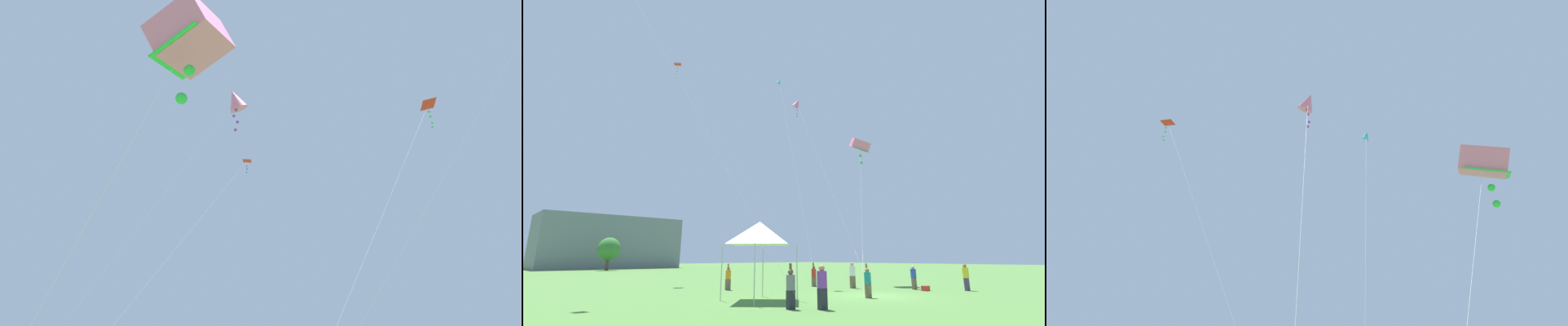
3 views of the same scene
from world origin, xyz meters
TOP-DOWN VIEW (x-y plane):
  - kite_cyan_diamond_0 at (12.27, 21.72)m, footprint 10.42×15.87m
  - kite_red_delta_1 at (-4.04, 19.12)m, footprint 7.15×12.73m
  - kite_pink_diamond_2 at (1.85, 7.74)m, footprint 3.87×9.32m
  - kite_pink_box_3 at (7.65, 5.53)m, footprint 9.74×6.71m

SIDE VIEW (x-z plane):
  - kite_pink_box_3 at x=7.65m, z-range 5.51..18.34m
  - kite_pink_diamond_2 at x=1.85m, z-range 7.23..22.75m
  - kite_red_delta_1 at x=-4.04m, z-range 10.29..32.01m
  - kite_cyan_diamond_0 at x=12.27m, z-range 12.94..39.92m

